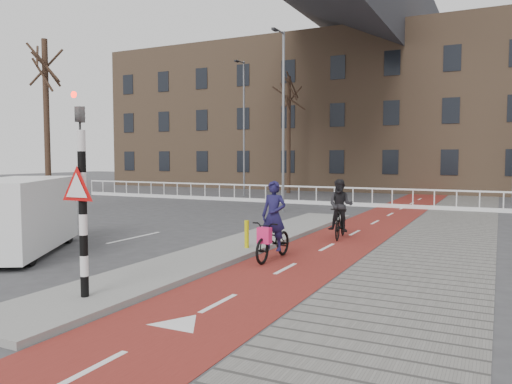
% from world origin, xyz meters
% --- Properties ---
extents(ground, '(120.00, 120.00, 0.00)m').
position_xyz_m(ground, '(0.00, 0.00, 0.00)').
color(ground, '#38383A').
rests_on(ground, ground).
extents(bike_lane, '(2.50, 60.00, 0.01)m').
position_xyz_m(bike_lane, '(1.50, 10.00, 0.01)').
color(bike_lane, maroon).
rests_on(bike_lane, ground).
extents(sidewalk, '(3.00, 60.00, 0.01)m').
position_xyz_m(sidewalk, '(4.30, 10.00, 0.01)').
color(sidewalk, slate).
rests_on(sidewalk, ground).
extents(curb_island, '(1.80, 16.00, 0.12)m').
position_xyz_m(curb_island, '(-0.70, 4.00, 0.06)').
color(curb_island, gray).
rests_on(curb_island, ground).
extents(traffic_signal, '(0.80, 0.80, 3.68)m').
position_xyz_m(traffic_signal, '(-0.60, -2.02, 1.99)').
color(traffic_signal, black).
rests_on(traffic_signal, curb_island).
extents(bollard, '(0.12, 0.12, 0.74)m').
position_xyz_m(bollard, '(-0.21, 3.40, 0.49)').
color(bollard, '#CAC10B').
rests_on(bollard, curb_island).
extents(cyclist_near, '(0.66, 1.87, 1.95)m').
position_xyz_m(cyclist_near, '(0.86, 2.77, 0.66)').
color(cyclist_near, black).
rests_on(cyclist_near, bike_lane).
extents(cyclist_far, '(0.85, 1.75, 1.85)m').
position_xyz_m(cyclist_far, '(1.40, 6.63, 0.77)').
color(cyclist_far, black).
rests_on(cyclist_far, bike_lane).
extents(van, '(3.95, 4.87, 1.97)m').
position_xyz_m(van, '(-5.47, 0.54, 1.04)').
color(van, white).
rests_on(van, ground).
extents(railing, '(28.00, 0.10, 0.99)m').
position_xyz_m(railing, '(-5.00, 17.00, 0.31)').
color(railing, silver).
rests_on(railing, ground).
extents(townhouse_row, '(46.00, 10.00, 15.90)m').
position_xyz_m(townhouse_row, '(-3.00, 32.00, 7.81)').
color(townhouse_row, '#7F6047').
rests_on(townhouse_row, ground).
extents(tree_left, '(0.26, 0.26, 7.66)m').
position_xyz_m(tree_left, '(-12.11, 7.37, 3.83)').
color(tree_left, black).
rests_on(tree_left, ground).
extents(tree_mid, '(0.28, 0.28, 8.19)m').
position_xyz_m(tree_mid, '(-7.69, 24.45, 4.09)').
color(tree_mid, black).
rests_on(tree_mid, ground).
extents(streetlight_near, '(0.12, 0.12, 8.24)m').
position_xyz_m(streetlight_near, '(-3.19, 12.90, 4.12)').
color(streetlight_near, slate).
rests_on(streetlight_near, ground).
extents(streetlight_left, '(0.12, 0.12, 8.69)m').
position_xyz_m(streetlight_left, '(-9.23, 20.58, 4.35)').
color(streetlight_left, slate).
rests_on(streetlight_left, ground).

